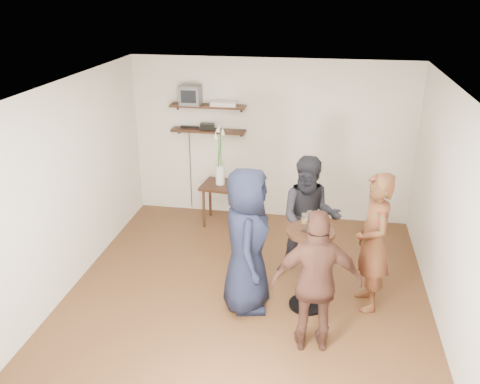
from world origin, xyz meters
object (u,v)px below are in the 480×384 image
at_px(radio, 207,127).
at_px(person_brown, 317,282).
at_px(crt_monitor, 191,95).
at_px(drinks_table, 309,258).
at_px(person_navy, 247,241).
at_px(dvd_deck, 224,104).
at_px(side_table, 220,190).
at_px(person_plaid, 373,242).
at_px(person_dark, 310,218).

distance_m(radio, person_brown, 3.74).
height_order(crt_monitor, radio, crt_monitor).
xyz_separation_m(drinks_table, person_navy, (-0.73, -0.11, 0.23)).
xyz_separation_m(dvd_deck, person_navy, (0.76, -2.54, -1.01)).
relative_size(side_table, person_plaid, 0.39).
height_order(dvd_deck, drinks_table, dvd_deck).
distance_m(radio, side_table, 1.04).
distance_m(side_table, person_plaid, 2.98).
bearing_deg(person_dark, side_table, 133.80).
bearing_deg(person_plaid, drinks_table, -90.00).
relative_size(dvd_deck, radio, 1.82).
height_order(side_table, person_dark, person_dark).
height_order(person_dark, person_navy, person_navy).
relative_size(radio, person_navy, 0.12).
distance_m(person_plaid, person_dark, 0.95).
height_order(side_table, drinks_table, drinks_table).
relative_size(side_table, drinks_table, 0.65).
xyz_separation_m(dvd_deck, side_table, (-0.02, -0.31, -1.34)).
bearing_deg(radio, dvd_deck, 0.00).
relative_size(side_table, person_dark, 0.40).
bearing_deg(side_table, dvd_deck, 87.04).
relative_size(dvd_deck, person_dark, 0.24).
xyz_separation_m(drinks_table, person_brown, (0.10, -0.73, 0.14)).
height_order(person_dark, person_brown, person_dark).
distance_m(person_plaid, person_navy, 1.47).
height_order(radio, person_navy, person_navy).
bearing_deg(person_plaid, crt_monitor, -141.99).
bearing_deg(person_navy, dvd_deck, 7.89).
xyz_separation_m(side_table, person_dark, (1.47, -1.38, 0.27)).
bearing_deg(person_plaid, person_dark, -139.69).
relative_size(dvd_deck, drinks_table, 0.39).
height_order(side_table, person_navy, person_navy).
relative_size(radio, person_brown, 0.14).
bearing_deg(person_brown, crt_monitor, -64.02).
xyz_separation_m(radio, person_navy, (1.04, -2.54, -0.63)).
distance_m(radio, person_plaid, 3.44).
bearing_deg(dvd_deck, drinks_table, -58.52).
xyz_separation_m(person_dark, person_brown, (0.14, -1.46, -0.03)).
bearing_deg(drinks_table, person_navy, -171.18).
bearing_deg(person_dark, crt_monitor, 136.55).
height_order(crt_monitor, side_table, crt_monitor).
height_order(dvd_deck, radio, dvd_deck).
height_order(crt_monitor, person_dark, crt_monitor).
relative_size(crt_monitor, dvd_deck, 0.80).
bearing_deg(radio, drinks_table, -53.97).
xyz_separation_m(dvd_deck, person_dark, (1.45, -1.70, -1.07)).
bearing_deg(person_brown, dvd_deck, -71.19).
distance_m(radio, drinks_table, 3.13).
distance_m(crt_monitor, person_plaid, 3.75).
distance_m(dvd_deck, person_navy, 2.84).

